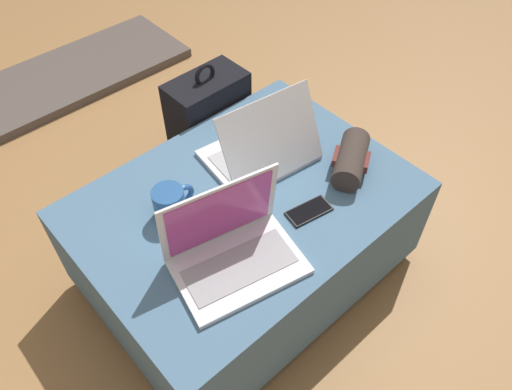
{
  "coord_description": "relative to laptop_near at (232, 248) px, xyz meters",
  "views": [
    {
      "loc": [
        -0.66,
        -0.79,
        1.56
      ],
      "look_at": [
        -0.01,
        -0.07,
        0.48
      ],
      "focal_mm": 35.0,
      "sensor_mm": 36.0,
      "label": 1
    }
  ],
  "objects": [
    {
      "name": "wrist_brace",
      "position": [
        0.51,
        0.02,
        -0.01
      ],
      "size": [
        0.23,
        0.19,
        0.09
      ],
      "rotation": [
        0.0,
        0.0,
        3.69
      ],
      "color": "#3D332D",
      "rests_on": "ottoman"
    },
    {
      "name": "cell_phone",
      "position": [
        0.28,
        -0.02,
        -0.05
      ],
      "size": [
        0.15,
        0.09,
        0.01
      ],
      "rotation": [
        0.0,
        0.0,
        4.53
      ],
      "color": "black",
      "rests_on": "ottoman"
    },
    {
      "name": "fireplace_hearth",
      "position": [
        0.17,
        1.67,
        -0.43
      ],
      "size": [
        1.4,
        0.5,
        0.04
      ],
      "color": "#564C47",
      "rests_on": "ground_plane"
    },
    {
      "name": "ground_plane",
      "position": [
        0.17,
        0.15,
        -0.45
      ],
      "size": [
        14.0,
        14.0,
        0.0
      ],
      "primitive_type": "plane",
      "color": "#9E7042"
    },
    {
      "name": "laptop_far",
      "position": [
        0.33,
        0.24,
        0.0
      ],
      "size": [
        0.37,
        0.3,
        0.25
      ],
      "rotation": [
        0.0,
        0.0,
        3.02
      ],
      "color": "silver",
      "rests_on": "ottoman"
    },
    {
      "name": "laptop_near",
      "position": [
        0.0,
        0.0,
        0.0
      ],
      "size": [
        0.39,
        0.3,
        0.24
      ],
      "rotation": [
        0.0,
        0.0,
        -0.22
      ],
      "color": "silver",
      "rests_on": "ottoman"
    },
    {
      "name": "ottoman",
      "position": [
        0.17,
        0.15,
        -0.25
      ],
      "size": [
        1.02,
        0.75,
        0.4
      ],
      "color": "#2A3D4E",
      "rests_on": "ground_plane"
    },
    {
      "name": "coffee_mug",
      "position": [
        -0.03,
        0.25,
        -0.0
      ],
      "size": [
        0.14,
        0.09,
        0.1
      ],
      "color": "#285693",
      "rests_on": "ottoman"
    },
    {
      "name": "backpack",
      "position": [
        0.4,
        0.63,
        -0.22
      ],
      "size": [
        0.3,
        0.22,
        0.55
      ],
      "rotation": [
        0.0,
        0.0,
        3.16
      ],
      "color": "black",
      "rests_on": "ground_plane"
    }
  ]
}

